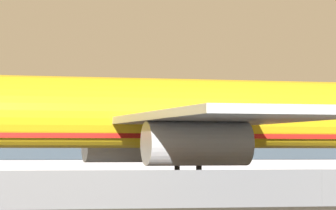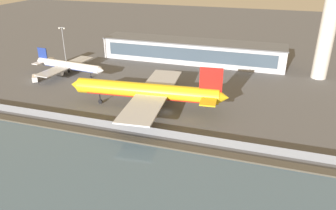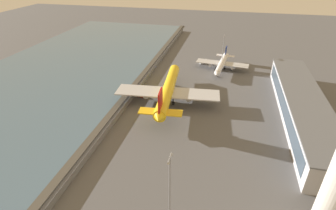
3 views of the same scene
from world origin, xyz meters
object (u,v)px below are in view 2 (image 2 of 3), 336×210
Objects in this scene: ops_van at (35,78)px; apron_light_mast_apron_east at (64,48)px; cargo_jet_yellow at (149,92)px; baggage_tug at (128,124)px; control_tower at (331,15)px; passenger_jet_white at (68,66)px.

apron_light_mast_apron_east is at bearing 55.86° from ops_van.
apron_light_mast_apron_east reaches higher than ops_van.
ops_van is 0.26× the size of apron_light_mast_apron_east.
cargo_jet_yellow is 2.67× the size of apron_light_mast_apron_east.
cargo_jet_yellow is 15.24m from baggage_tug.
ops_van is at bearing 155.29° from baggage_tug.
control_tower is at bearing 47.42° from baggage_tug.
passenger_jet_white is at bearing 140.89° from baggage_tug.
baggage_tug is at bearing -132.58° from control_tower.
apron_light_mast_apron_east is at bearing 141.31° from baggage_tug.
control_tower is 110.36m from apron_light_mast_apron_east.
baggage_tug is 0.08× the size of control_tower.
ops_van is (-8.39, -11.97, -2.75)m from passenger_jet_white.
ops_van is (-54.85, 10.33, -4.87)m from cargo_jet_yellow.
ops_van is at bearing 169.34° from cargo_jet_yellow.
ops_van is (-53.25, 24.51, 0.47)m from baggage_tug.
passenger_jet_white is 14.87m from ops_van.
control_tower is at bearing 19.85° from ops_van.
passenger_jet_white reaches higher than baggage_tug.
baggage_tug is 59.03m from apron_light_mast_apron_east.
passenger_jet_white is (-46.46, 22.30, -2.13)m from cargo_jet_yellow.
baggage_tug is (-1.60, -14.18, -5.35)m from cargo_jet_yellow.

